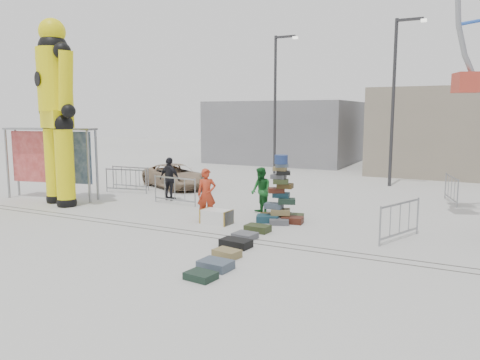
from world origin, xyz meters
The scene contains 25 objects.
ground centered at (0.00, 0.00, 0.00)m, with size 90.00×90.00×0.00m, color #9E9E99.
track_line_near centered at (0.00, 0.60, 0.00)m, with size 40.00×0.04×0.01m, color #47443F.
track_line_far centered at (0.00, 1.00, 0.00)m, with size 40.00×0.04×0.01m, color #47443F.
building_left centered at (-6.00, 22.00, 2.20)m, with size 10.00×8.00×4.40m, color gray.
lamp_post_right centered at (3.09, 13.00, 4.48)m, with size 1.41×0.25×8.00m.
lamp_post_left centered at (-3.91, 15.00, 4.48)m, with size 1.41×0.25×8.00m.
suitcase_tower centered at (1.07, 3.42, 0.62)m, with size 1.65×1.44×2.22m.
crash_test_dummy centered at (-7.76, 2.25, 3.86)m, with size 2.88×1.49×7.32m.
banner_scaffold centered at (-9.05, 3.00, 2.23)m, with size 4.15×1.50×2.97m.
steamer_trunk centered at (-0.67, 2.20, 0.23)m, with size 0.97×0.56×0.45m, color silver.
row_case_0 centered at (0.98, 1.83, 0.10)m, with size 0.73×0.48×0.21m, color #2F3A1D.
row_case_1 centered at (0.98, 0.94, 0.09)m, with size 0.62×0.56×0.17m, color #54555C.
row_case_2 centered at (1.14, 0.08, 0.11)m, with size 0.82×0.49×0.21m, color black.
row_case_3 centered at (1.35, -0.82, 0.10)m, with size 0.65×0.45×0.20m, color olive.
row_case_4 centered at (1.55, -1.73, 0.10)m, with size 0.75×0.55×0.21m, color #435160.
row_case_5 centered at (1.60, -2.46, 0.08)m, with size 0.64×0.49×0.16m, color black.
barricade_dummy_a centered at (-7.74, 6.39, 0.55)m, with size 2.00×0.10×1.10m, color gray, non-canonical shape.
barricade_dummy_b centered at (-7.29, 5.55, 0.55)m, with size 2.00×0.10×1.10m, color gray, non-canonical shape.
barricade_dummy_c centered at (-3.77, 4.30, 0.55)m, with size 2.00×0.10×1.10m, color gray, non-canonical shape.
barricade_wheel_front centered at (4.94, 2.82, 0.55)m, with size 2.00×0.10×1.10m, color gray, non-canonical shape.
barricade_wheel_back centered at (5.94, 9.56, 0.55)m, with size 2.00×0.10×1.10m, color gray, non-canonical shape.
pedestrian_red centered at (-1.24, 2.53, 0.87)m, with size 0.63×0.42×1.74m, color #AB3018.
pedestrian_green centered at (0.00, 4.22, 0.84)m, with size 0.81×0.63×1.67m, color #165A20.
pedestrian_black centered at (-4.45, 4.94, 0.89)m, with size 1.04×0.43×1.78m, color black.
parked_suv centered at (-6.17, 7.80, 0.57)m, with size 1.88×4.07×1.13m, color #987E62.
Camera 1 is at (6.75, -10.73, 3.55)m, focal length 35.00 mm.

